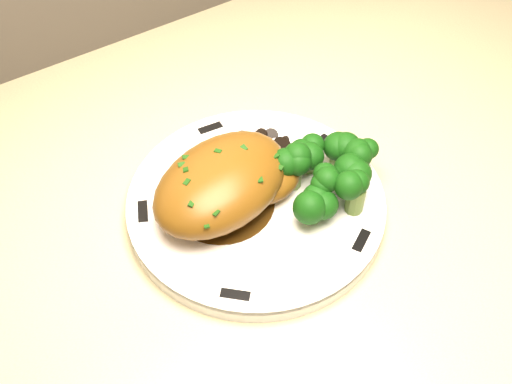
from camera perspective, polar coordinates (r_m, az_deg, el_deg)
plate at (r=0.60m, az=-0.00°, el=-1.11°), size 0.28×0.28×0.02m
rim_accent_0 at (r=0.66m, az=-4.08°, el=5.69°), size 0.03×0.01×0.00m
rim_accent_1 at (r=0.59m, az=-10.03°, el=-1.73°), size 0.02×0.03×0.00m
rim_accent_2 at (r=0.53m, az=-1.86°, el=-9.12°), size 0.02×0.02×0.00m
rim_accent_3 at (r=0.57m, az=9.35°, el=-4.29°), size 0.03×0.02×0.00m
rim_accent_4 at (r=0.65m, az=6.62°, el=4.42°), size 0.01×0.03×0.00m
gravy_pool at (r=0.59m, az=-3.02°, el=-0.92°), size 0.10×0.10×0.00m
chicken_breast at (r=0.57m, az=-2.61°, el=0.84°), size 0.16×0.13×0.05m
mushroom_pile at (r=0.62m, az=0.20°, el=3.19°), size 0.07×0.05×0.02m
broccoli_florets at (r=0.59m, az=6.71°, el=1.77°), size 0.10×0.09×0.04m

